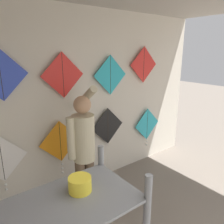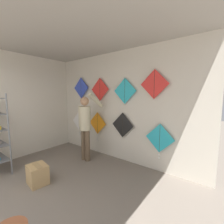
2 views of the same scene
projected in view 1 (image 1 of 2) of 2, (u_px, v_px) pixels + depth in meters
back_panel at (85, 102)px, 3.43m from camera, size 4.77×0.06×2.80m
shopkeeper at (83, 146)px, 2.82m from camera, size 0.45×0.61×1.77m
kite_0 at (2, 160)px, 2.77m from camera, size 0.64×0.04×0.78m
kite_1 at (60, 144)px, 3.22m from camera, size 0.64×0.04×0.85m
kite_2 at (108, 126)px, 3.71m from camera, size 0.64×0.01×0.64m
kite_3 at (147, 125)px, 4.32m from camera, size 0.64×0.04×0.78m
kite_4 at (0, 75)px, 2.54m from camera, size 0.64×0.01×0.64m
kite_5 at (63, 75)px, 3.01m from camera, size 0.64×0.01×0.64m
kite_6 at (110, 75)px, 3.50m from camera, size 0.64×0.01×0.64m
kite_7 at (144, 65)px, 3.90m from camera, size 0.64×0.01×0.64m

